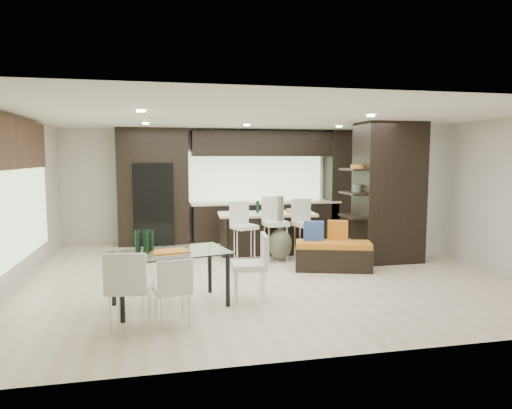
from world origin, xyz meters
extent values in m
plane|color=beige|center=(0.00, 0.00, 0.00)|extent=(8.00, 8.00, 0.00)
cube|color=beige|center=(0.00, 3.50, 1.35)|extent=(8.00, 0.02, 2.70)
cube|color=beige|center=(-4.00, 0.00, 1.35)|extent=(0.02, 7.00, 2.70)
cube|color=beige|center=(4.00, 0.00, 1.35)|extent=(0.02, 7.00, 2.70)
cube|color=white|center=(0.00, 0.00, 2.70)|extent=(8.00, 7.00, 0.02)
cube|color=#B2D199|center=(-3.96, 0.20, 1.35)|extent=(0.04, 3.20, 1.90)
cube|color=#B2D199|center=(0.60, 3.46, 1.55)|extent=(3.40, 0.04, 1.20)
cube|color=brown|center=(-3.93, 0.20, 2.25)|extent=(0.08, 3.00, 0.80)
cube|color=white|center=(0.00, 0.25, 2.68)|extent=(4.00, 3.00, 0.02)
cube|color=black|center=(0.50, 3.17, 1.35)|extent=(6.80, 0.68, 2.70)
cube|color=black|center=(-1.90, 3.12, 0.95)|extent=(0.90, 0.68, 1.90)
cube|color=black|center=(2.60, 0.40, 1.35)|extent=(1.20, 0.80, 2.70)
cube|color=black|center=(0.46, 1.64, 0.42)|extent=(2.09, 1.02, 0.85)
cube|color=silver|center=(-0.17, 0.89, 0.47)|extent=(0.54, 0.54, 0.95)
cube|color=silver|center=(0.46, 0.88, 0.51)|extent=(0.47, 0.47, 1.02)
cube|color=silver|center=(1.08, 0.89, 0.48)|extent=(0.51, 0.51, 0.97)
cube|color=black|center=(1.27, -0.10, 0.26)|extent=(1.44, 0.89, 0.52)
cube|color=white|center=(-1.65, -1.51, 0.38)|extent=(1.72, 1.22, 0.75)
cube|color=silver|center=(-1.65, -2.24, 0.39)|extent=(0.50, 0.50, 0.78)
cube|color=silver|center=(-2.14, -2.27, 0.44)|extent=(0.56, 0.56, 0.89)
cube|color=silver|center=(-0.55, -1.51, 0.44)|extent=(0.52, 0.52, 0.88)
camera|label=1|loc=(-1.78, -7.71, 2.04)|focal=32.00mm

